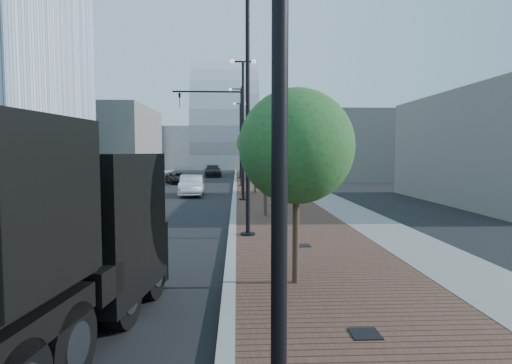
{
  "coord_description": "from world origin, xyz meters",
  "views": [
    {
      "loc": [
        0.19,
        -6.09,
        3.27
      ],
      "look_at": [
        1.0,
        12.0,
        2.0
      ],
      "focal_mm": 29.95,
      "sensor_mm": 36.0,
      "label": 1
    }
  ],
  "objects": [
    {
      "name": "concrete_strip",
      "position": [
        6.2,
        40.0,
        0.07
      ],
      "size": [
        2.4,
        140.0,
        0.13
      ],
      "primitive_type": "cube",
      "color": "slate",
      "rests_on": "ground"
    },
    {
      "name": "tree_3",
      "position": [
        1.65,
        39.02,
        3.79
      ],
      "size": [
        2.25,
        2.17,
        4.9
      ],
      "color": "#382619",
      "rests_on": "ground"
    },
    {
      "name": "dark_car_mid",
      "position": [
        -5.92,
        38.41,
        0.6
      ],
      "size": [
        3.36,
        4.72,
        1.19
      ],
      "primitive_type": "imported",
      "rotation": [
        0.0,
        0.0,
        0.36
      ],
      "color": "black",
      "rests_on": "ground"
    },
    {
      "name": "streetlight_3",
      "position": [
        0.49,
        34.0,
        4.34
      ],
      "size": [
        1.44,
        0.56,
        9.21
      ],
      "color": "black",
      "rests_on": "ground"
    },
    {
      "name": "west_sidewalk",
      "position": [
        -13.0,
        40.0,
        0.06
      ],
      "size": [
        4.0,
        140.0,
        0.12
      ],
      "primitive_type": "cube",
      "color": "slate",
      "rests_on": "ground"
    },
    {
      "name": "commercial_block_ne",
      "position": [
        16.0,
        50.0,
        4.0
      ],
      "size": [
        12.0,
        22.0,
        8.0
      ],
      "primitive_type": "cube",
      "color": "#68645D",
      "rests_on": "ground"
    },
    {
      "name": "traffic_mast",
      "position": [
        -0.3,
        25.0,
        4.98
      ],
      "size": [
        5.09,
        0.2,
        8.0
      ],
      "color": "black",
      "rests_on": "ground"
    },
    {
      "name": "utility_cover_1",
      "position": [
        2.4,
        8.0,
        0.13
      ],
      "size": [
        0.5,
        0.5,
        0.02
      ],
      "primitive_type": "cube",
      "color": "black",
      "rests_on": "sidewalk"
    },
    {
      "name": "sidewalk",
      "position": [
        3.5,
        40.0,
        0.06
      ],
      "size": [
        7.0,
        140.0,
        0.12
      ],
      "primitive_type": "cube",
      "color": "#4C2D23",
      "rests_on": "ground"
    },
    {
      "name": "streetlight_1",
      "position": [
        0.49,
        10.0,
        4.34
      ],
      "size": [
        1.44,
        0.56,
        9.21
      ],
      "color": "black",
      "rests_on": "ground"
    },
    {
      "name": "convention_center",
      "position": [
        -2.0,
        85.0,
        6.0
      ],
      "size": [
        50.0,
        30.0,
        50.0
      ],
      "color": "#A3A6AD",
      "rests_on": "ground"
    },
    {
      "name": "tree_1",
      "position": [
        1.65,
        15.02,
        3.88
      ],
      "size": [
        2.37,
        2.32,
        5.06
      ],
      "color": "#382619",
      "rests_on": "ground"
    },
    {
      "name": "utility_cover_0",
      "position": [
        2.4,
        1.0,
        0.13
      ],
      "size": [
        0.5,
        0.5,
        0.02
      ],
      "primitive_type": "cube",
      "color": "black",
      "rests_on": "sidewalk"
    },
    {
      "name": "white_sedan",
      "position": [
        -3.24,
        26.11,
        0.78
      ],
      "size": [
        1.86,
        4.79,
        1.56
      ],
      "primitive_type": "imported",
      "rotation": [
        0.0,
        0.0,
        0.04
      ],
      "color": "silver",
      "rests_on": "ground"
    },
    {
      "name": "dark_car_far",
      "position": [
        -3.03,
        50.96,
        0.78
      ],
      "size": [
        2.6,
        5.53,
        1.56
      ],
      "primitive_type": "imported",
      "rotation": [
        0.0,
        0.0,
        0.08
      ],
      "color": "black",
      "rests_on": "ground"
    },
    {
      "name": "curb",
      "position": [
        0.0,
        40.0,
        0.07
      ],
      "size": [
        0.3,
        140.0,
        0.14
      ],
      "primitive_type": "cube",
      "color": "gray",
      "rests_on": "ground"
    },
    {
      "name": "commercial_block_nw",
      "position": [
        -20.0,
        60.0,
        5.0
      ],
      "size": [
        14.0,
        20.0,
        10.0
      ],
      "primitive_type": "cube",
      "color": "#66625B",
      "rests_on": "ground"
    },
    {
      "name": "pedestrian",
      "position": [
        5.42,
        25.7,
        0.92
      ],
      "size": [
        0.75,
        0.58,
        1.84
      ],
      "primitive_type": "imported",
      "rotation": [
        0.0,
        0.0,
        3.37
      ],
      "color": "black",
      "rests_on": "ground"
    },
    {
      "name": "streetlight_4",
      "position": [
        0.6,
        46.0,
        4.82
      ],
      "size": [
        1.72,
        0.56,
        9.28
      ],
      "color": "black",
      "rests_on": "ground"
    },
    {
      "name": "streetlight_2",
      "position": [
        0.6,
        22.0,
        4.82
      ],
      "size": [
        1.72,
        0.56,
        9.28
      ],
      "color": "black",
      "rests_on": "ground"
    },
    {
      "name": "tree_0",
      "position": [
        1.65,
        4.02,
        3.4
      ],
      "size": [
        2.74,
        2.74,
        4.78
      ],
      "color": "#382619",
      "rests_on": "ground"
    },
    {
      "name": "utility_cover_2",
      "position": [
        2.4,
        19.0,
        0.13
      ],
      "size": [
        0.5,
        0.5,
        0.02
      ],
      "primitive_type": "cube",
      "color": "black",
      "rests_on": "sidewalk"
    },
    {
      "name": "tree_2",
      "position": [
        1.65,
        27.02,
        3.95
      ],
      "size": [
        2.85,
        2.85,
        5.39
      ],
      "color": "#382619",
      "rests_on": "ground"
    }
  ]
}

